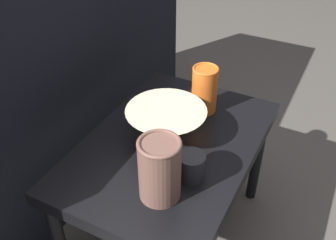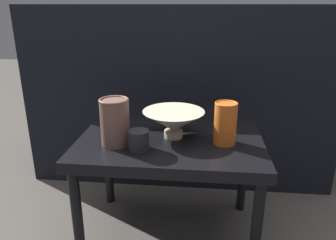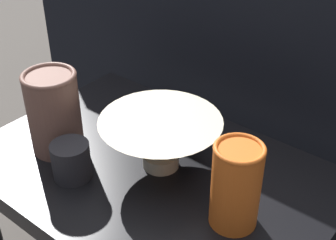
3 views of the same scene
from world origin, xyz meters
TOP-DOWN VIEW (x-y plane):
  - ground_plane at (0.00, 0.00)m, footprint 8.00×8.00m
  - table at (0.00, 0.00)m, footprint 0.67×0.46m
  - couch_backdrop at (0.00, 0.60)m, footprint 1.49×0.50m
  - bowl at (0.01, 0.02)m, footprint 0.22×0.22m
  - vase_textured_left at (-0.18, -0.07)m, footprint 0.10×0.10m
  - vase_colorful_right at (0.19, -0.02)m, footprint 0.08×0.08m
  - cup at (-0.09, -0.11)m, footprint 0.07×0.07m

SIDE VIEW (x-z plane):
  - ground_plane at x=0.00m, z-range 0.00..0.00m
  - table at x=0.00m, z-range 0.16..0.57m
  - couch_backdrop at x=0.00m, z-range 0.00..0.87m
  - cup at x=-0.09m, z-range 0.41..0.48m
  - bowl at x=0.01m, z-range 0.42..0.52m
  - vase_colorful_right at x=0.19m, z-range 0.41..0.56m
  - vase_textured_left at x=-0.18m, z-range 0.41..0.58m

